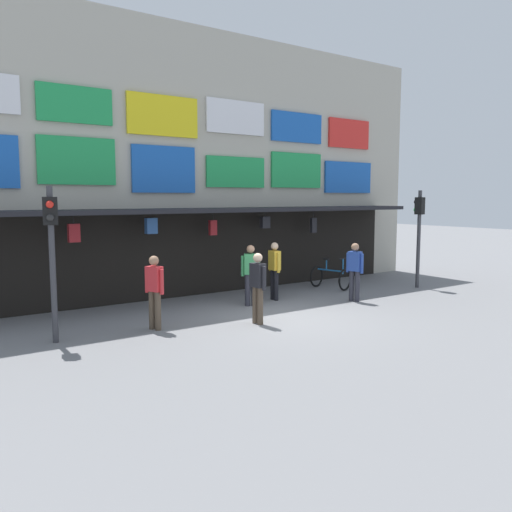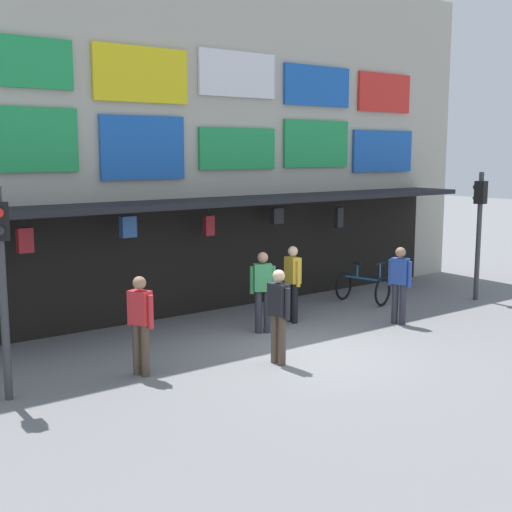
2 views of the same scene
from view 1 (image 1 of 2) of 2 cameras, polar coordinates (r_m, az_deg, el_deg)
The scene contains 10 objects.
ground_plane at distance 13.04m, azimuth 2.81°, elevation -6.77°, with size 80.00×80.00×0.00m, color slate.
shopfront at distance 16.57m, azimuth -7.01°, elevation 9.78°, with size 18.00×2.60×8.00m.
traffic_light_near at distance 11.30m, azimuth -21.39°, elevation 1.75°, with size 0.33×0.35×3.20m.
traffic_light_far at distance 18.00m, azimuth 17.32°, elevation 3.46°, with size 0.33×0.35×3.20m.
bicycle_parked at distance 17.25m, azimuth 8.13°, elevation -2.26°, with size 0.97×1.30×1.05m.
pedestrian_in_green at distance 12.26m, azimuth 0.19°, elevation -3.09°, with size 0.25×0.53×1.68m.
pedestrian_in_purple at distance 15.16m, azimuth 2.03°, elevation -1.27°, with size 0.26×0.53×1.68m.
pedestrian_in_yellow at distance 11.94m, azimuth -11.00°, elevation -3.46°, with size 0.34×0.49×1.68m.
pedestrian_in_white at distance 14.33m, azimuth -0.60°, elevation -1.57°, with size 0.48×0.46×1.68m.
pedestrian_in_black at distance 15.20m, azimuth 10.70°, elevation -1.36°, with size 0.32×0.51×1.68m.
Camera 1 is at (-7.81, -10.01, 2.96)m, focal length 36.72 mm.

